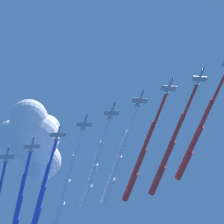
{
  "coord_description": "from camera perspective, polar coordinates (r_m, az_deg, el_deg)",
  "views": [
    {
      "loc": [
        111.33,
        2.59,
        4.52
      ],
      "look_at": [
        0.0,
        0.0,
        191.84
      ],
      "focal_mm": 70.53,
      "sensor_mm": 36.0,
      "label": 1
    }
  ],
  "objects": [
    {
      "name": "jet_trail_port",
      "position": [
        261.67,
        -12.1,
        -12.28
      ],
      "size": [
        74.39,
        26.33,
        4.55
      ],
      "color": "#9EA3AD"
    },
    {
      "name": "cloud_puff",
      "position": [
        259.39,
        -10.26,
        -3.32
      ],
      "size": [
        50.0,
        37.54,
        35.31
      ],
      "color": "white"
    },
    {
      "name": "jet_port_outer",
      "position": [
        251.1,
        -6.23,
        -10.55
      ],
      "size": [
        78.09,
        27.63,
        4.56
      ],
      "color": "#9EA3AD"
    },
    {
      "name": "jet_port_inner",
      "position": [
        233.19,
        7.06,
        -5.82
      ],
      "size": [
        76.98,
        27.44,
        4.6
      ],
      "color": "#9EA3AD"
    },
    {
      "name": "jet_starboard_outer",
      "position": [
        254.79,
        -9.21,
        -10.97
      ],
      "size": [
        72.55,
        26.66,
        4.56
      ],
      "color": "#9EA3AD"
    },
    {
      "name": "jet_lead",
      "position": [
        231.93,
        10.58,
        -3.85
      ],
      "size": [
        74.24,
        27.14,
        4.5
      ],
      "color": "#9EA3AD"
    },
    {
      "name": "jet_port_mid",
      "position": [
        239.86,
        0.35,
        -7.5
      ],
      "size": [
        72.94,
        26.55,
        4.51
      ],
      "color": "#9EA3AD"
    },
    {
      "name": "jet_starboard_inner",
      "position": [
        238.48,
        3.45,
        -6.77
      ],
      "size": [
        77.63,
        28.18,
        4.52
      ],
      "color": "#9EA3AD"
    },
    {
      "name": "jet_starboard_mid",
      "position": [
        242.02,
        -2.66,
        -8.42
      ],
      "size": [
        69.4,
        24.55,
        4.6
      ],
      "color": "#9EA3AD"
    }
  ]
}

